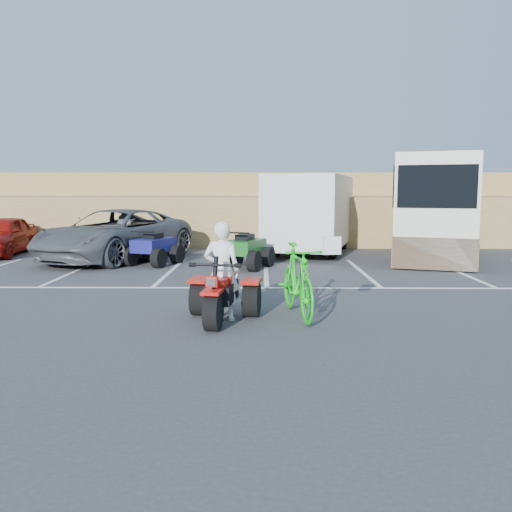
{
  "coord_description": "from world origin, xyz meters",
  "views": [
    {
      "loc": [
        -0.11,
        -10.15,
        2.3
      ],
      "look_at": [
        -0.23,
        0.43,
        1.0
      ],
      "focal_mm": 38.0,
      "sensor_mm": 36.0,
      "label": 1
    }
  ],
  "objects_px": {
    "red_car": "(0,236)",
    "quad_atv_blue": "(154,265)",
    "green_dirt_bike": "(297,281)",
    "cargo_trailer": "(311,211)",
    "rv_motorhome": "(438,214)",
    "rider": "(222,271)",
    "quad_atv_green": "(245,268)",
    "grey_pickup": "(115,235)",
    "red_trike_atv": "(221,322)"
  },
  "relations": [
    {
      "from": "rv_motorhome",
      "to": "rider",
      "type": "bearing_deg",
      "value": -106.12
    },
    {
      "from": "cargo_trailer",
      "to": "rv_motorhome",
      "type": "height_order",
      "value": "rv_motorhome"
    },
    {
      "from": "red_trike_atv",
      "to": "rider",
      "type": "bearing_deg",
      "value": 90.0
    },
    {
      "from": "grey_pickup",
      "to": "rv_motorhome",
      "type": "distance_m",
      "value": 11.3
    },
    {
      "from": "green_dirt_bike",
      "to": "quad_atv_blue",
      "type": "distance_m",
      "value": 7.91
    },
    {
      "from": "cargo_trailer",
      "to": "quad_atv_blue",
      "type": "relative_size",
      "value": 3.82
    },
    {
      "from": "grey_pickup",
      "to": "quad_atv_blue",
      "type": "xyz_separation_m",
      "value": [
        1.51,
        -1.18,
        -0.83
      ]
    },
    {
      "from": "rider",
      "to": "quad_atv_green",
      "type": "height_order",
      "value": "rider"
    },
    {
      "from": "grey_pickup",
      "to": "red_car",
      "type": "height_order",
      "value": "grey_pickup"
    },
    {
      "from": "green_dirt_bike",
      "to": "rider",
      "type": "bearing_deg",
      "value": -177.83
    },
    {
      "from": "quad_atv_blue",
      "to": "grey_pickup",
      "type": "bearing_deg",
      "value": 162.17
    },
    {
      "from": "red_trike_atv",
      "to": "red_car",
      "type": "distance_m",
      "value": 12.88
    },
    {
      "from": "red_car",
      "to": "grey_pickup",
      "type": "bearing_deg",
      "value": -20.67
    },
    {
      "from": "quad_atv_green",
      "to": "quad_atv_blue",
      "type": "bearing_deg",
      "value": -172.48
    },
    {
      "from": "red_trike_atv",
      "to": "green_dirt_bike",
      "type": "bearing_deg",
      "value": 24.78
    },
    {
      "from": "rider",
      "to": "cargo_trailer",
      "type": "distance_m",
      "value": 10.74
    },
    {
      "from": "red_car",
      "to": "quad_atv_blue",
      "type": "relative_size",
      "value": 2.43
    },
    {
      "from": "grey_pickup",
      "to": "quad_atv_green",
      "type": "distance_m",
      "value": 4.78
    },
    {
      "from": "quad_atv_blue",
      "to": "quad_atv_green",
      "type": "relative_size",
      "value": 0.97
    },
    {
      "from": "grey_pickup",
      "to": "cargo_trailer",
      "type": "height_order",
      "value": "cargo_trailer"
    },
    {
      "from": "green_dirt_bike",
      "to": "cargo_trailer",
      "type": "bearing_deg",
      "value": 73.77
    },
    {
      "from": "red_trike_atv",
      "to": "quad_atv_green",
      "type": "relative_size",
      "value": 0.99
    },
    {
      "from": "quad_atv_blue",
      "to": "quad_atv_green",
      "type": "bearing_deg",
      "value": 6.92
    },
    {
      "from": "green_dirt_bike",
      "to": "cargo_trailer",
      "type": "relative_size",
      "value": 0.35
    },
    {
      "from": "red_trike_atv",
      "to": "red_car",
      "type": "bearing_deg",
      "value": 138.57
    },
    {
      "from": "cargo_trailer",
      "to": "quad_atv_green",
      "type": "relative_size",
      "value": 3.72
    },
    {
      "from": "rider",
      "to": "rv_motorhome",
      "type": "height_order",
      "value": "rv_motorhome"
    },
    {
      "from": "grey_pickup",
      "to": "rv_motorhome",
      "type": "relative_size",
      "value": 0.63
    },
    {
      "from": "rv_motorhome",
      "to": "green_dirt_bike",
      "type": "bearing_deg",
      "value": -101.34
    },
    {
      "from": "red_car",
      "to": "cargo_trailer",
      "type": "distance_m",
      "value": 11.09
    },
    {
      "from": "grey_pickup",
      "to": "cargo_trailer",
      "type": "distance_m",
      "value": 7.01
    },
    {
      "from": "rider",
      "to": "grey_pickup",
      "type": "relative_size",
      "value": 0.29
    },
    {
      "from": "quad_atv_blue",
      "to": "rv_motorhome",
      "type": "bearing_deg",
      "value": 37.61
    },
    {
      "from": "grey_pickup",
      "to": "red_car",
      "type": "xyz_separation_m",
      "value": [
        -4.39,
        1.23,
        -0.13
      ]
    },
    {
      "from": "cargo_trailer",
      "to": "red_car",
      "type": "bearing_deg",
      "value": -160.71
    },
    {
      "from": "quad_atv_green",
      "to": "green_dirt_bike",
      "type": "bearing_deg",
      "value": -58.54
    },
    {
      "from": "red_trike_atv",
      "to": "grey_pickup",
      "type": "relative_size",
      "value": 0.29
    },
    {
      "from": "rider",
      "to": "rv_motorhome",
      "type": "distance_m",
      "value": 12.3
    },
    {
      "from": "cargo_trailer",
      "to": "green_dirt_bike",
      "type": "bearing_deg",
      "value": -81.96
    },
    {
      "from": "quad_atv_blue",
      "to": "red_car",
      "type": "bearing_deg",
      "value": 178.01
    },
    {
      "from": "quad_atv_blue",
      "to": "cargo_trailer",
      "type": "bearing_deg",
      "value": 53.22
    },
    {
      "from": "cargo_trailer",
      "to": "grey_pickup",
      "type": "bearing_deg",
      "value": -147.54
    },
    {
      "from": "rider",
      "to": "grey_pickup",
      "type": "xyz_separation_m",
      "value": [
        -4.13,
        8.28,
        -0.05
      ]
    },
    {
      "from": "cargo_trailer",
      "to": "rv_motorhome",
      "type": "xyz_separation_m",
      "value": [
        4.5,
        -0.32,
        -0.08
      ]
    },
    {
      "from": "green_dirt_bike",
      "to": "quad_atv_green",
      "type": "bearing_deg",
      "value": 90.87
    },
    {
      "from": "red_trike_atv",
      "to": "quad_atv_green",
      "type": "xyz_separation_m",
      "value": [
        0.22,
        6.57,
        0.0
      ]
    },
    {
      "from": "green_dirt_bike",
      "to": "rv_motorhome",
      "type": "height_order",
      "value": "rv_motorhome"
    },
    {
      "from": "grey_pickup",
      "to": "red_car",
      "type": "bearing_deg",
      "value": -172.85
    },
    {
      "from": "cargo_trailer",
      "to": "quad_atv_green",
      "type": "distance_m",
      "value": 4.86
    },
    {
      "from": "rv_motorhome",
      "to": "quad_atv_green",
      "type": "bearing_deg",
      "value": -133.01
    }
  ]
}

